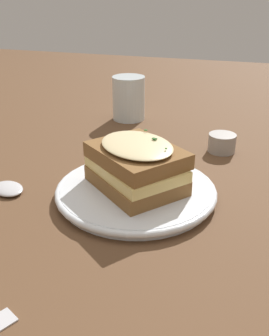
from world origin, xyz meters
TOP-DOWN VIEW (x-y plane):
  - ground_plane at (0.00, 0.00)m, footprint 2.40×2.40m
  - dinner_plate at (-0.01, -0.00)m, footprint 0.24×0.24m
  - sandwich at (-0.01, -0.00)m, footprint 0.17×0.17m
  - water_glass at (-0.36, -0.13)m, footprint 0.08×0.08m
  - spoon at (0.03, -0.20)m, footprint 0.10×0.16m
  - condiment_pot at (-0.23, 0.11)m, footprint 0.05×0.05m

SIDE VIEW (x-z plane):
  - ground_plane at x=0.00m, z-range 0.00..0.00m
  - spoon at x=0.03m, z-range 0.00..0.01m
  - dinner_plate at x=-0.01m, z-range 0.00..0.02m
  - condiment_pot at x=-0.23m, z-range 0.00..0.03m
  - water_glass at x=-0.36m, z-range 0.00..0.10m
  - sandwich at x=-0.01m, z-range 0.02..0.09m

